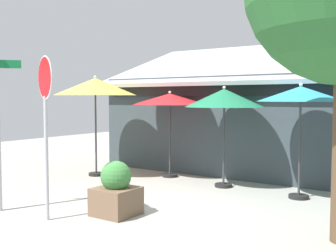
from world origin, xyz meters
name	(u,v)px	position (x,y,z in m)	size (l,w,h in m)	color
ground_plane	(140,209)	(0.00, 0.00, -0.05)	(28.00, 28.00, 0.10)	#9E9B93
cafe_building	(240,120)	(-0.44, 5.72, 1.53)	(8.14, 4.59, 4.16)	#333D42
stop_sign	(45,106)	(-0.82, -1.69, 2.09)	(0.73, 0.31, 3.00)	#A8AAB2
patio_umbrella_mustard_left	(95,87)	(-3.24, 2.04, 2.55)	(2.35, 2.35, 2.88)	black
patio_umbrella_crimson_center	(170,100)	(-1.38, 3.10, 2.19)	(2.18, 2.18, 2.44)	black
patio_umbrella_forest_green_right	(224,99)	(0.51, 2.74, 2.22)	(1.98, 1.98, 2.54)	black
patio_umbrella_teal_far_right	(301,95)	(2.45, 2.60, 2.30)	(1.92, 1.92, 2.57)	black
sidewalk_planter	(116,191)	(-0.01, -0.72, 0.46)	(0.76, 0.76, 1.04)	brown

